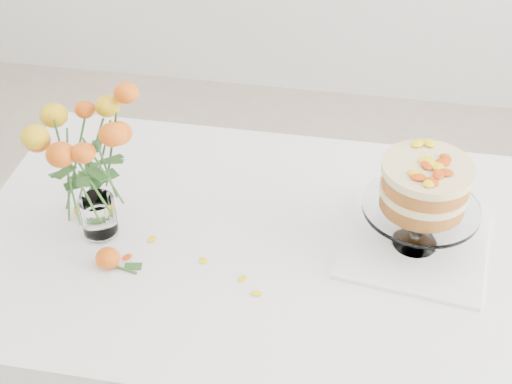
# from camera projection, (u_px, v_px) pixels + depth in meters

# --- Properties ---
(table) EXTENTS (1.43, 0.93, 0.76)m
(table) POSITION_uv_depth(u_px,v_px,m) (261.00, 263.00, 1.77)
(table) COLOR tan
(table) RESTS_ON ground
(napkin) EXTENTS (0.37, 0.37, 0.01)m
(napkin) POSITION_uv_depth(u_px,v_px,m) (414.00, 245.00, 1.70)
(napkin) COLOR white
(napkin) RESTS_ON table
(cake_stand) EXTENTS (0.27, 0.27, 0.24)m
(cake_stand) POSITION_uv_depth(u_px,v_px,m) (424.00, 190.00, 1.60)
(cake_stand) COLOR white
(cake_stand) RESTS_ON napkin
(rose_vase) EXTENTS (0.32, 0.32, 0.43)m
(rose_vase) POSITION_uv_depth(u_px,v_px,m) (87.00, 150.00, 1.58)
(rose_vase) COLOR white
(rose_vase) RESTS_ON table
(loose_rose_near) EXTENTS (0.08, 0.04, 0.04)m
(loose_rose_near) POSITION_uv_depth(u_px,v_px,m) (82.00, 209.00, 1.78)
(loose_rose_near) COLOR yellow
(loose_rose_near) RESTS_ON table
(loose_rose_far) EXTENTS (0.10, 0.06, 0.05)m
(loose_rose_far) POSITION_uv_depth(u_px,v_px,m) (108.00, 258.00, 1.64)
(loose_rose_far) COLOR #E13E0A
(loose_rose_far) RESTS_ON table
(stray_petal_a) EXTENTS (0.03, 0.02, 0.00)m
(stray_petal_a) POSITION_uv_depth(u_px,v_px,m) (204.00, 261.00, 1.66)
(stray_petal_a) COLOR yellow
(stray_petal_a) RESTS_ON table
(stray_petal_b) EXTENTS (0.03, 0.02, 0.00)m
(stray_petal_b) POSITION_uv_depth(u_px,v_px,m) (242.00, 278.00, 1.62)
(stray_petal_b) COLOR yellow
(stray_petal_b) RESTS_ON table
(stray_petal_c) EXTENTS (0.03, 0.02, 0.00)m
(stray_petal_c) POSITION_uv_depth(u_px,v_px,m) (256.00, 294.00, 1.58)
(stray_petal_c) COLOR yellow
(stray_petal_c) RESTS_ON table
(stray_petal_d) EXTENTS (0.03, 0.02, 0.00)m
(stray_petal_d) POSITION_uv_depth(u_px,v_px,m) (152.00, 239.00, 1.72)
(stray_petal_d) COLOR yellow
(stray_petal_d) RESTS_ON table
(stray_petal_e) EXTENTS (0.03, 0.02, 0.00)m
(stray_petal_e) POSITION_uv_depth(u_px,v_px,m) (127.00, 257.00, 1.67)
(stray_petal_e) COLOR yellow
(stray_petal_e) RESTS_ON table
(stray_petal_f) EXTENTS (0.03, 0.02, 0.00)m
(stray_petal_f) POSITION_uv_depth(u_px,v_px,m) (385.00, 278.00, 1.62)
(stray_petal_f) COLOR yellow
(stray_petal_f) RESTS_ON table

